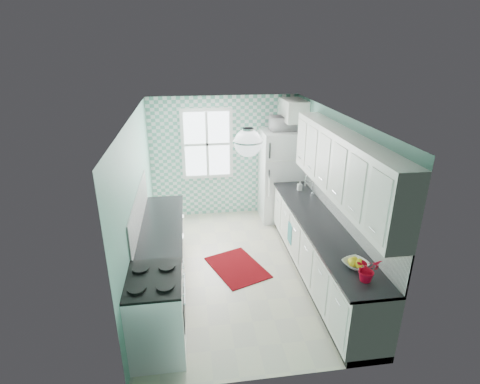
{
  "coord_description": "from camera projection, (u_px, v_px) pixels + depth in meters",
  "views": [
    {
      "loc": [
        -0.72,
        -5.2,
        3.47
      ],
      "look_at": [
        0.05,
        0.25,
        1.25
      ],
      "focal_mm": 28.0,
      "sensor_mm": 36.0,
      "label": 1
    }
  ],
  "objects": [
    {
      "name": "rug",
      "position": [
        237.0,
        267.0,
        6.17
      ],
      "size": [
        1.06,
        1.24,
        0.02
      ],
      "primitive_type": "cube",
      "rotation": [
        0.0,
        0.0,
        0.37
      ],
      "color": "maroon",
      "rests_on": "floor"
    },
    {
      "name": "fruit_bowl",
      "position": [
        355.0,
        264.0,
        4.51
      ],
      "size": [
        0.37,
        0.37,
        0.07
      ],
      "primitive_type": "imported",
      "rotation": [
        0.0,
        0.0,
        0.38
      ],
      "color": "white",
      "rests_on": "countertop_right"
    },
    {
      "name": "wall_back",
      "position": [
        224.0,
        157.0,
        7.73
      ],
      "size": [
        3.0,
        0.02,
        2.5
      ],
      "primitive_type": "cube",
      "color": "#6CA997",
      "rests_on": "floor"
    },
    {
      "name": "accent_wall",
      "position": [
        224.0,
        157.0,
        7.71
      ],
      "size": [
        3.0,
        0.01,
        2.5
      ],
      "primitive_type": "cube",
      "color": "#60AE96",
      "rests_on": "wall_back"
    },
    {
      "name": "window",
      "position": [
        207.0,
        144.0,
        7.52
      ],
      "size": [
        1.04,
        0.05,
        1.44
      ],
      "color": "white",
      "rests_on": "wall_back"
    },
    {
      "name": "backsplash_right",
      "position": [
        342.0,
        207.0,
        5.54
      ],
      "size": [
        0.02,
        3.6,
        0.51
      ],
      "primitive_type": "cube",
      "color": "white",
      "rests_on": "wall_right"
    },
    {
      "name": "upper_cabinets_right",
      "position": [
        342.0,
        166.0,
        5.08
      ],
      "size": [
        0.33,
        3.2,
        0.9
      ],
      "primitive_type": "cube",
      "color": "white",
      "rests_on": "wall_right"
    },
    {
      "name": "upper_cabinet_fridge",
      "position": [
        293.0,
        110.0,
        7.17
      ],
      "size": [
        0.4,
        0.74,
        0.4
      ],
      "primitive_type": "cube",
      "color": "white",
      "rests_on": "wall_right"
    },
    {
      "name": "countertop_right",
      "position": [
        321.0,
        224.0,
        5.61
      ],
      "size": [
        0.63,
        3.6,
        0.04
      ],
      "primitive_type": "cube",
      "color": "black",
      "rests_on": "base_cabinets_right"
    },
    {
      "name": "wall_right",
      "position": [
        334.0,
        193.0,
        5.89
      ],
      "size": [
        0.02,
        4.4,
        2.5
      ],
      "primitive_type": "cube",
      "color": "#6CA997",
      "rests_on": "floor"
    },
    {
      "name": "wall_left",
      "position": [
        138.0,
        204.0,
        5.5
      ],
      "size": [
        0.02,
        4.4,
        2.5
      ],
      "primitive_type": "cube",
      "color": "#6CA997",
      "rests_on": "floor"
    },
    {
      "name": "floor",
      "position": [
        239.0,
        268.0,
        6.17
      ],
      "size": [
        3.0,
        4.4,
        0.02
      ],
      "primitive_type": "cube",
      "color": "beige",
      "rests_on": "ground"
    },
    {
      "name": "soap_bottle",
      "position": [
        300.0,
        186.0,
        6.81
      ],
      "size": [
        0.08,
        0.08,
        0.17
      ],
      "primitive_type": "imported",
      "rotation": [
        0.0,
        0.0,
        0.03
      ],
      "color": "#95BBC6",
      "rests_on": "countertop_right"
    },
    {
      "name": "ceiling_light",
      "position": [
        248.0,
        143.0,
        4.56
      ],
      "size": [
        0.34,
        0.34,
        0.35
      ],
      "color": "silver",
      "rests_on": "ceiling"
    },
    {
      "name": "sink",
      "position": [
        301.0,
        197.0,
        6.59
      ],
      "size": [
        0.55,
        0.46,
        0.53
      ],
      "rotation": [
        0.0,
        0.0,
        0.03
      ],
      "color": "silver",
      "rests_on": "countertop_right"
    },
    {
      "name": "stove",
      "position": [
        156.0,
        313.0,
        4.38
      ],
      "size": [
        0.65,
        0.82,
        0.99
      ],
      "rotation": [
        0.0,
        0.0,
        0.01
      ],
      "color": "white",
      "rests_on": "floor"
    },
    {
      "name": "potted_plant",
      "position": [
        367.0,
        269.0,
        4.21
      ],
      "size": [
        0.31,
        0.29,
        0.29
      ],
      "primitive_type": "imported",
      "rotation": [
        0.0,
        0.0,
        0.26
      ],
      "color": "#AA180A",
      "rests_on": "countertop_right"
    },
    {
      "name": "base_cabinets_left",
      "position": [
        163.0,
        252.0,
        5.77
      ],
      "size": [
        0.6,
        2.15,
        0.9
      ],
      "primitive_type": "cube",
      "color": "white",
      "rests_on": "floor"
    },
    {
      "name": "ceiling",
      "position": [
        239.0,
        115.0,
        5.23
      ],
      "size": [
        3.0,
        4.4,
        0.02
      ],
      "primitive_type": "cube",
      "color": "white",
      "rests_on": "wall_back"
    },
    {
      "name": "backsplash_left",
      "position": [
        139.0,
        209.0,
        5.46
      ],
      "size": [
        0.02,
        2.15,
        0.51
      ],
      "primitive_type": "cube",
      "color": "white",
      "rests_on": "wall_left"
    },
    {
      "name": "wall_front",
      "position": [
        270.0,
        285.0,
        3.67
      ],
      "size": [
        3.0,
        0.02,
        2.5
      ],
      "primitive_type": "cube",
      "color": "#6CA997",
      "rests_on": "floor"
    },
    {
      "name": "countertop_left",
      "position": [
        161.0,
        225.0,
        5.6
      ],
      "size": [
        0.63,
        2.15,
        0.04
      ],
      "primitive_type": "cube",
      "color": "black",
      "rests_on": "base_cabinets_left"
    },
    {
      "name": "dish_towel",
      "position": [
        290.0,
        233.0,
        6.27
      ],
      "size": [
        0.05,
        0.23,
        0.35
      ],
      "primitive_type": "cube",
      "rotation": [
        0.0,
        0.0,
        -0.14
      ],
      "color": "#54ACA8",
      "rests_on": "base_cabinets_right"
    },
    {
      "name": "base_cabinets_right",
      "position": [
        319.0,
        252.0,
        5.79
      ],
      "size": [
        0.6,
        3.6,
        0.9
      ],
      "primitive_type": "cube",
      "color": "white",
      "rests_on": "floor"
    },
    {
      "name": "fridge",
      "position": [
        281.0,
        175.0,
        7.63
      ],
      "size": [
        0.81,
        0.8,
        1.86
      ],
      "rotation": [
        0.0,
        0.0,
        -0.01
      ],
      "color": "silver",
      "rests_on": "floor"
    },
    {
      "name": "microwave",
      "position": [
        283.0,
        123.0,
        7.23
      ],
      "size": [
        0.51,
        0.35,
        0.28
      ],
      "primitive_type": "imported",
      "rotation": [
        0.0,
        0.0,
        3.12
      ],
      "color": "white",
      "rests_on": "fridge"
    }
  ]
}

